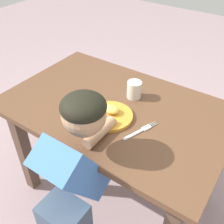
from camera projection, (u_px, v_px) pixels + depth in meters
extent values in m
plane|color=gray|center=(114.00, 189.00, 1.81)|extent=(8.00, 8.00, 0.00)
cube|color=brown|center=(115.00, 108.00, 1.38)|extent=(1.16, 0.75, 0.03)
cube|color=brown|center=(24.00, 150.00, 1.64)|extent=(0.07, 0.07, 0.69)
cube|color=brown|center=(82.00, 105.00, 2.00)|extent=(0.07, 0.07, 0.69)
cube|color=brown|center=(210.00, 161.00, 1.57)|extent=(0.07, 0.07, 0.69)
cylinder|color=gold|center=(110.00, 116.00, 1.29)|extent=(0.23, 0.23, 0.02)
ellipsoid|color=#F8D556|center=(112.00, 110.00, 1.29)|extent=(0.07, 0.06, 0.04)
ellipsoid|color=red|center=(104.00, 118.00, 1.25)|extent=(0.04, 0.04, 0.03)
ellipsoid|color=red|center=(105.00, 120.00, 1.23)|extent=(0.03, 0.04, 0.02)
ellipsoid|color=red|center=(110.00, 118.00, 1.24)|extent=(0.03, 0.03, 0.03)
ellipsoid|color=white|center=(104.00, 120.00, 1.23)|extent=(0.04, 0.04, 0.03)
cube|color=silver|center=(133.00, 135.00, 1.19)|extent=(0.05, 0.11, 0.01)
cube|color=silver|center=(146.00, 128.00, 1.23)|extent=(0.04, 0.05, 0.01)
cylinder|color=silver|center=(154.00, 125.00, 1.24)|extent=(0.02, 0.04, 0.00)
cylinder|color=silver|center=(153.00, 124.00, 1.25)|extent=(0.02, 0.04, 0.00)
cylinder|color=silver|center=(152.00, 123.00, 1.26)|extent=(0.02, 0.04, 0.00)
cylinder|color=tan|center=(80.00, 109.00, 1.33)|extent=(0.07, 0.16, 0.02)
ellipsoid|color=tan|center=(88.00, 97.00, 1.42)|extent=(0.06, 0.06, 0.02)
cylinder|color=silver|center=(134.00, 90.00, 1.40)|extent=(0.08, 0.08, 0.09)
cube|color=#3F72BF|center=(73.00, 170.00, 1.10)|extent=(0.20, 0.30, 0.38)
sphere|color=tan|center=(84.00, 115.00, 1.01)|extent=(0.18, 0.18, 0.18)
ellipsoid|color=black|center=(83.00, 106.00, 0.99)|extent=(0.18, 0.18, 0.10)
cylinder|color=tan|center=(100.00, 132.00, 1.17)|extent=(0.05, 0.19, 0.05)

